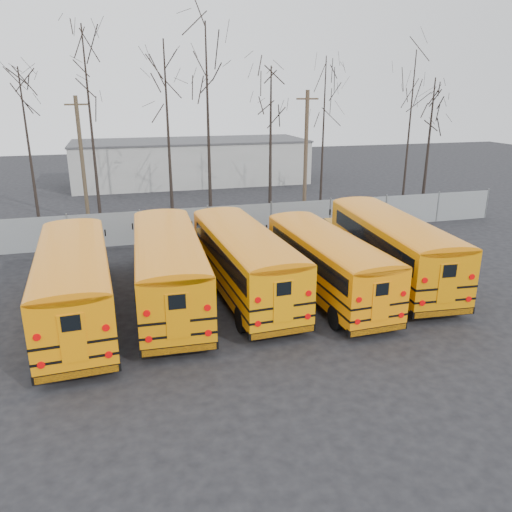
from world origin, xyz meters
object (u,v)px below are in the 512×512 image
object	(u,v)px
bus_a	(74,277)
bus_d	(325,258)
bus_e	(390,242)
utility_pole_right	(306,154)
bus_b	(168,262)
utility_pole_left	(82,159)
bus_c	(243,256)

from	to	relation	value
bus_a	bus_d	size ratio (longest dim) A/B	1.08
bus_e	utility_pole_right	xyz separation A→B (m)	(0.65, 12.93, 2.60)
bus_b	utility_pole_left	distance (m)	16.23
bus_e	utility_pole_right	bearing A→B (deg)	91.66
bus_a	bus_e	xyz separation A→B (m)	(14.03, 0.87, 0.03)
bus_c	utility_pole_right	size ratio (longest dim) A/B	1.28
bus_b	utility_pole_left	size ratio (longest dim) A/B	1.37
bus_d	utility_pole_left	distance (m)	19.69
bus_b	bus_c	size ratio (longest dim) A/B	1.03
bus_c	bus_a	bearing A→B (deg)	-175.60
bus_b	utility_pole_right	xyz separation A→B (m)	(11.04, 13.07, 2.61)
bus_d	utility_pole_right	bearing A→B (deg)	70.43
bus_e	bus_b	bearing A→B (deg)	-174.68
bus_a	bus_c	distance (m)	6.95
bus_d	utility_pole_left	bearing A→B (deg)	120.62
bus_a	utility_pole_right	world-z (taller)	utility_pole_right
bus_b	bus_d	distance (m)	6.76
bus_c	bus_d	size ratio (longest dim) A/B	1.06
bus_e	utility_pole_left	distance (m)	21.16
bus_c	utility_pole_left	distance (m)	17.18
bus_a	utility_pole_left	size ratio (longest dim) A/B	1.35
bus_b	bus_d	xyz separation A→B (m)	(6.71, -0.83, -0.16)
utility_pole_left	bus_c	bearing A→B (deg)	-83.06
utility_pole_right	utility_pole_left	bearing A→B (deg)	172.50
bus_b	bus_a	bearing A→B (deg)	-166.31
bus_e	utility_pole_left	size ratio (longest dim) A/B	1.38
bus_b	utility_pole_right	world-z (taller)	utility_pole_right
bus_d	bus_a	bearing A→B (deg)	177.18
bus_b	bus_e	xyz separation A→B (m)	(10.39, 0.14, 0.00)
bus_b	bus_d	bearing A→B (deg)	-4.62
bus_a	bus_d	world-z (taller)	bus_a
bus_c	bus_e	bearing A→B (deg)	-2.80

